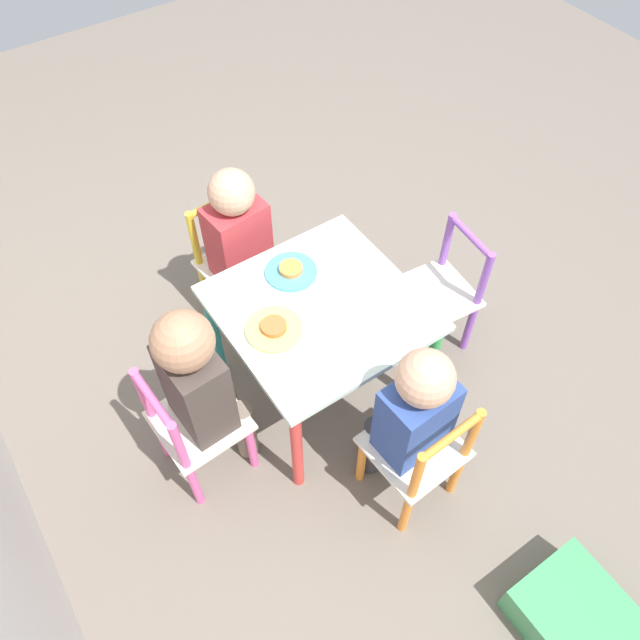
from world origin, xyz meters
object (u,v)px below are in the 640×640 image
Objects in this scene: plate_back at (274,328)px; chair_yellow at (236,265)px; chair_pink at (194,427)px; child_right at (241,241)px; child_back at (200,382)px; chair_purple at (439,294)px; storage_bin at (576,618)px; kids_table at (320,320)px; chair_orange at (419,455)px; plate_right at (291,271)px; child_left at (411,412)px.

chair_yellow is at bearing -13.56° from plate_back.
chair_pink is 0.66m from child_right.
chair_yellow is at bearing -43.88° from chair_pink.
chair_pink is at bearing 90.00° from child_back.
storage_bin is (-1.02, 0.34, -0.19)m from chair_purple.
chair_pink reaches higher than kids_table.
kids_table is at bearing -90.00° from chair_yellow.
chair_orange is 0.64m from chair_purple.
chair_yellow is 0.18m from child_right.
plate_right is (-0.26, -0.04, 0.06)m from child_right.
kids_table is 0.51m from chair_purple.
chair_orange reaches higher than plate_right.
chair_pink is 0.73× the size of child_left.
storage_bin is at bearing -88.49° from chair_yellow.
chair_pink and chair_yellow have the same top height.
chair_orange is at bearing -135.27° from chair_pink.
child_right is (-0.06, -0.01, 0.17)m from chair_yellow.
storage_bin is at bearing 99.10° from chair_orange.
chair_yellow is 0.40m from plate_right.
chair_yellow reaches higher than storage_bin.
child_back is 0.61m from child_left.
child_right reaches higher than chair_purple.
chair_yellow is 0.72× the size of child_right.
child_left reaches higher than plate_back.
kids_table is 0.51m from chair_yellow.
plate_right reaches higher than kids_table.
chair_pink is 1.00× the size of chair_yellow.
chair_pink is 1.00× the size of chair_purple.
chair_pink is 2.95× the size of plate_back.
plate_back and plate_right have the same top height.
chair_yellow reaches higher than plate_back.
child_back is at bearing -44.58° from child_left.
chair_yellow is 1.00× the size of chair_purple.
chair_yellow is 0.94m from child_left.
kids_table is at bearing 7.88° from storage_bin.
chair_orange is 3.05× the size of plate_right.
kids_table is 3.51× the size of plate_right.
chair_yellow is (0.49, 0.05, -0.15)m from kids_table.
chair_pink and chair_purple have the same top height.
chair_purple is at bearing -18.37° from storage_bin.
chair_orange is 0.58m from plate_back.
chair_pink is 0.21m from child_back.
chair_orange is (-0.49, -0.02, -0.15)m from kids_table.
child_back is at bearing -48.47° from chair_orange.
chair_yellow is 1.00× the size of chair_orange.
plate_back is 1.19m from storage_bin.
plate_back is (0.49, 0.19, 0.23)m from chair_orange.
storage_bin is at bearing -173.17° from plate_right.
chair_pink is at bearing -44.73° from chair_orange.
chair_pink reaches higher than storage_bin.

